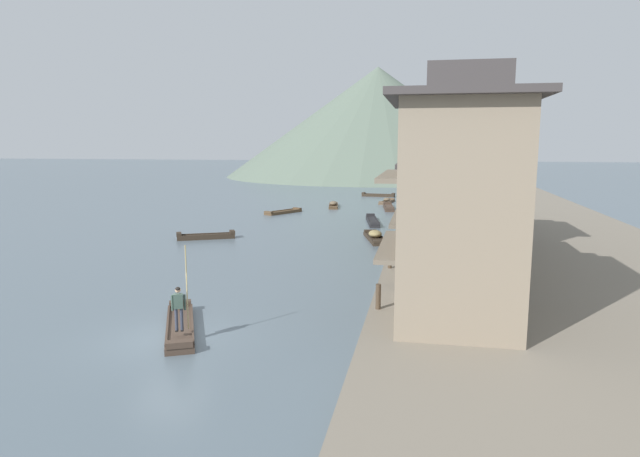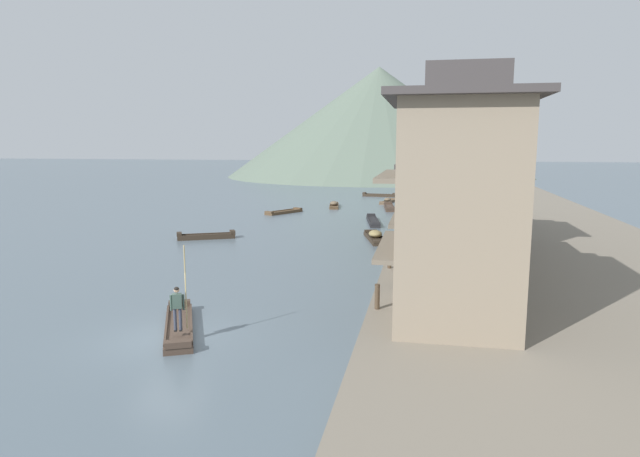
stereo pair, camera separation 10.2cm
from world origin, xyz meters
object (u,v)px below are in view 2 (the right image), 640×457
object	(u,v)px
house_waterfront_tall	(452,177)
house_waterfront_far	(440,181)
boat_moored_nearest	(388,201)
boat_moored_second	(375,237)
boat_midriver_upstream	(284,212)
boat_moored_far	(389,208)
boat_foreground_poled	(179,326)
house_waterfront_nearest	(457,201)
boat_moored_third	(334,205)
boat_midriver_drifting	(206,236)
mooring_post_dock_mid	(389,261)
house_waterfront_narrow	(446,188)
boat_upstream_distant	(379,195)
house_waterfront_second	(456,212)
boat_crossing_west	(373,221)
boatman_person	(178,303)
mooring_post_dock_near	(377,297)

from	to	relation	value
house_waterfront_tall	house_waterfront_far	bearing A→B (deg)	91.27
boat_moored_nearest	boat_moored_second	bearing A→B (deg)	-88.04
house_waterfront_far	boat_midriver_upstream	bearing A→B (deg)	169.16
boat_moored_nearest	boat_moored_far	size ratio (longest dim) A/B	0.83
boat_foreground_poled	house_waterfront_nearest	size ratio (longest dim) A/B	0.58
boat_moored_third	boat_midriver_drifting	size ratio (longest dim) A/B	1.11
boat_midriver_drifting	mooring_post_dock_mid	size ratio (longest dim) A/B	5.66
boat_midriver_drifting	house_waterfront_narrow	size ratio (longest dim) A/B	0.52
boat_upstream_distant	house_waterfront_second	xyz separation A→B (m)	(7.53, -43.98, 3.43)
boat_foreground_poled	mooring_post_dock_mid	size ratio (longest dim) A/B	6.92
boat_crossing_west	house_waterfront_second	xyz separation A→B (m)	(5.99, -19.78, 3.44)
boat_moored_nearest	boat_midriver_upstream	distance (m)	14.98
boat_moored_second	house_waterfront_second	xyz separation A→B (m)	(5.02, -11.36, 3.35)
boat_midriver_upstream	boat_crossing_west	xyz separation A→B (m)	(9.45, -5.14, 0.03)
boat_moored_nearest	house_waterfront_far	bearing A→B (deg)	-68.92
boat_moored_second	house_waterfront_nearest	bearing A→B (deg)	-76.35
boat_midriver_drifting	boat_midriver_upstream	distance (m)	15.49
boat_midriver_upstream	house_waterfront_far	xyz separation A→B (m)	(15.12, -2.90, 3.46)
boat_crossing_west	mooring_post_dock_mid	bearing A→B (deg)	-82.12
boatman_person	boat_moored_third	xyz separation A→B (m)	(-1.47, 41.60, -1.23)
boat_moored_second	boat_moored_far	xyz separation A→B (m)	(-0.27, 19.09, -0.09)
house_waterfront_second	house_waterfront_tall	distance (m)	6.70
boat_moored_second	boat_midriver_drifting	xyz separation A→B (m)	(-12.26, -1.82, -0.06)
boat_moored_second	house_waterfront_narrow	bearing A→B (deg)	31.07
house_waterfront_nearest	house_waterfront_narrow	distance (m)	21.95
boat_moored_third	mooring_post_dock_near	bearing A→B (deg)	-78.00
boat_moored_far	mooring_post_dock_mid	distance (m)	30.53
boat_foreground_poled	house_waterfront_tall	world-z (taller)	house_waterfront_tall
house_waterfront_tall	mooring_post_dock_mid	xyz separation A→B (m)	(-3.28, -6.58, -3.93)
house_waterfront_nearest	house_waterfront_narrow	size ratio (longest dim) A/B	1.09
boat_moored_nearest	boat_midriver_upstream	xyz separation A→B (m)	(-9.56, -11.52, -0.08)
house_waterfront_second	house_waterfront_narrow	distance (m)	14.37
boat_midriver_drifting	house_waterfront_tall	size ratio (longest dim) A/B	0.47
house_waterfront_tall	boat_crossing_west	bearing A→B (deg)	114.47
boat_upstream_distant	mooring_post_dock_mid	world-z (taller)	mooring_post_dock_mid
boat_moored_third	boat_foreground_poled	bearing A→B (deg)	-88.78
house_waterfront_nearest	boat_midriver_upstream	bearing A→B (deg)	114.82
boat_foreground_poled	house_waterfront_tall	xyz separation A→B (m)	(10.53, 15.85, 4.75)
boat_moored_far	boat_upstream_distant	world-z (taller)	boat_upstream_distant
boatman_person	boat_midriver_upstream	size ratio (longest dim) A/B	0.70
boatman_person	house_waterfront_far	distance (m)	34.01
mooring_post_dock_mid	boat_crossing_west	bearing A→B (deg)	97.88
house_waterfront_second	mooring_post_dock_mid	xyz separation A→B (m)	(-3.25, -0.01, -2.64)
mooring_post_dock_mid	boatman_person	bearing A→B (deg)	-122.22
boat_moored_third	house_waterfront_nearest	distance (m)	40.39
boat_foreground_poled	mooring_post_dock_near	world-z (taller)	mooring_post_dock_near
boat_midriver_upstream	mooring_post_dock_mid	xyz separation A→B (m)	(12.19, -24.93, 0.83)
boat_moored_far	boat_midriver_upstream	size ratio (longest dim) A/B	1.27
boat_foreground_poled	boat_crossing_west	size ratio (longest dim) A/B	0.86
boat_upstream_distant	house_waterfront_narrow	xyz separation A→B (m)	(7.50, -29.61, 3.42)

